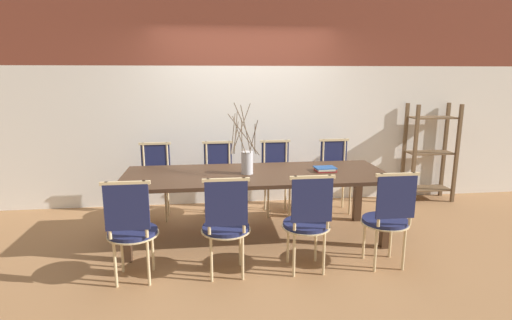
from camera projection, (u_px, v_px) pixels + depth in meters
name	position (u px, v px, depth m)	size (l,w,h in m)	color
ground_plane	(256.00, 238.00, 4.59)	(16.00, 16.00, 0.00)	#9E7047
wall_rear	(244.00, 92.00, 5.59)	(12.00, 0.06, 3.20)	white
dining_table	(256.00, 180.00, 4.44)	(2.92, 1.04, 0.77)	#422B1C
chair_near_leftend	(131.00, 227.00, 3.52)	(0.46, 0.46, 0.98)	#1E234C
chair_near_left	(226.00, 223.00, 3.62)	(0.46, 0.46, 0.98)	#1E234C
chair_near_center	(308.00, 220.00, 3.71)	(0.46, 0.46, 0.98)	#1E234C
chair_near_right	(388.00, 216.00, 3.80)	(0.46, 0.46, 0.98)	#1E234C
chair_far_leftend	(155.00, 179.00, 5.15)	(0.46, 0.46, 0.98)	#1E234C
chair_far_left	(219.00, 177.00, 5.25)	(0.46, 0.46, 0.98)	#1E234C
chair_far_center	(277.00, 175.00, 5.34)	(0.46, 0.46, 0.98)	#1E234C
chair_far_right	(336.00, 173.00, 5.43)	(0.46, 0.46, 0.98)	#1E234C
vase_centerpiece	(247.00, 161.00, 4.37)	(0.33, 0.40, 0.79)	silver
book_stack	(325.00, 169.00, 4.52)	(0.24, 0.19, 0.05)	maroon
shelving_rack	(430.00, 153.00, 5.86)	(0.69, 0.35, 1.43)	brown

